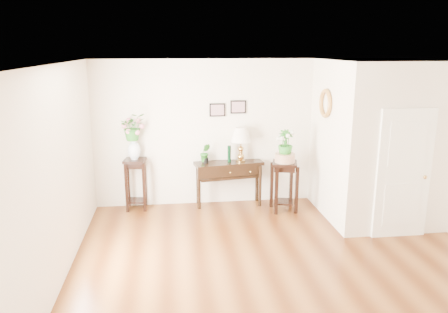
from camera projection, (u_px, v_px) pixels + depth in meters
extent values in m
cube|color=brown|center=(285.00, 266.00, 6.16)|extent=(6.00, 5.50, 0.02)
cube|color=white|center=(292.00, 64.00, 5.48)|extent=(6.00, 5.50, 0.02)
cube|color=beige|center=(251.00, 132.00, 8.46)|extent=(6.00, 0.02, 2.80)
cube|color=beige|center=(389.00, 274.00, 3.17)|extent=(6.00, 0.02, 2.80)
cube|color=beige|center=(55.00, 179.00, 5.46)|extent=(0.02, 5.50, 2.80)
cube|color=beige|center=(376.00, 140.00, 7.78)|extent=(1.80, 1.95, 2.80)
cube|color=white|center=(404.00, 174.00, 6.90)|extent=(0.90, 0.05, 2.10)
cube|color=black|center=(217.00, 110.00, 8.26)|extent=(0.30, 0.02, 0.25)
cube|color=black|center=(238.00, 107.00, 8.29)|extent=(0.30, 0.02, 0.25)
torus|color=#A38639|center=(325.00, 103.00, 7.63)|extent=(0.07, 0.51, 0.51)
cube|color=black|center=(229.00, 183.00, 8.47)|extent=(1.35, 0.63, 0.87)
cube|color=#B78F45|center=(241.00, 144.00, 8.31)|extent=(0.50, 0.50, 0.68)
cylinder|color=black|center=(229.00, 153.00, 8.33)|extent=(0.07, 0.07, 0.32)
imported|color=#26711F|center=(205.00, 154.00, 8.27)|extent=(0.20, 0.16, 0.35)
cube|color=black|center=(136.00, 184.00, 8.25)|extent=(0.43, 0.43, 0.98)
imported|color=#26711F|center=(133.00, 124.00, 7.97)|extent=(0.55, 0.51, 0.51)
cube|color=black|center=(284.00, 186.00, 8.18)|extent=(0.54, 0.54, 0.94)
cylinder|color=tan|center=(285.00, 158.00, 8.05)|extent=(0.43, 0.43, 0.16)
imported|color=#26711F|center=(285.00, 143.00, 7.98)|extent=(0.29, 0.29, 0.48)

